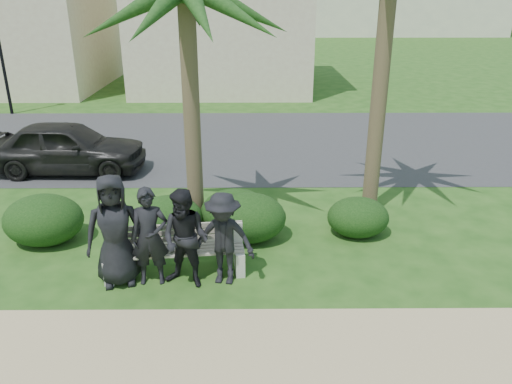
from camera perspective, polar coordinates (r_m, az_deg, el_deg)
ground at (r=8.57m, az=-3.10°, el=-9.40°), size 160.00×160.00×0.00m
footpath at (r=7.09m, az=-3.75°, el=-16.99°), size 30.00×1.60×0.01m
asphalt_street at (r=15.94m, az=-1.88°, el=5.75°), size 160.00×8.00×0.01m
stucco_bldg_right at (r=25.35m, az=-3.85°, el=20.16°), size 8.40×8.40×7.30m
park_bench at (r=8.52m, az=-9.18°, el=-7.02°), size 2.35×0.78×0.80m
man_a at (r=8.22m, az=-15.85°, el=-4.27°), size 1.03×0.80×1.87m
man_b at (r=8.14m, az=-12.05°, el=-5.04°), size 0.64×0.45×1.65m
man_c at (r=7.97m, az=-8.06°, el=-5.36°), size 0.96×0.85×1.65m
man_d at (r=8.00m, az=-3.75°, el=-5.37°), size 1.10×0.76×1.57m
hedge_a at (r=10.21m, az=-23.14°, el=-2.79°), size 1.48×1.23×0.97m
hedge_b at (r=9.77m, az=-9.92°, el=-2.75°), size 1.30×1.07×0.85m
hedge_c at (r=9.82m, az=-2.37°, el=-2.12°), size 1.37×1.13×0.90m
hedge_d at (r=9.51m, az=-0.87°, el=-2.79°), size 1.44×1.19×0.94m
hedge_e at (r=9.91m, az=11.59°, el=-2.71°), size 1.20×0.99×0.78m
car_a at (r=13.92m, az=-20.77°, el=4.80°), size 4.02×1.69×1.36m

